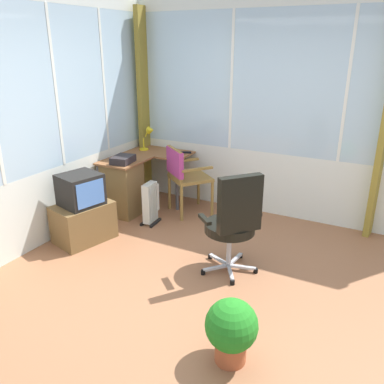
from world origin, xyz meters
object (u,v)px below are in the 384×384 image
Objects in this scene: office_chair at (234,219)px; desk_lamp at (149,135)px; tv_on_stand at (83,211)px; space_heater at (151,203)px; desk at (125,185)px; potted_plant at (231,329)px; paper_tray at (123,159)px; tv_remote at (186,152)px; wooden_armchair at (182,171)px.

desk_lamp is at bearing 53.09° from office_chair.
space_heater is at bearing -28.79° from tv_on_stand.
desk reaches higher than potted_plant.
tv_on_stand reaches higher than space_heater.
paper_tray is (-0.09, -0.06, 0.38)m from desk.
desk is at bearing 117.34° from tv_remote.
paper_tray is (-0.80, 0.48, 0.03)m from tv_remote.
tv_remote is at bearing 34.58° from potted_plant.
paper_tray is (-0.76, -0.09, -0.17)m from desk_lamp.
desk_lamp reaches higher than space_heater.
desk is at bearing -177.13° from desk_lamp.
paper_tray is 0.55× the size of space_heater.
desk_lamp is at bearing 2.87° from desk.
tv_remote is 0.28× the size of space_heater.
potted_plant is (-2.53, -2.35, -0.67)m from desk_lamp.
wooden_armchair is at bearing -56.80° from paper_tray.
tv_remote is at bearing 42.08° from office_chair.
desk_lamp is at bearing 3.46° from tv_on_stand.
tv_remote reaches higher than potted_plant.
wooden_armchair is 0.59m from space_heater.
desk is 7.72× the size of tv_remote.
space_heater is at bearing -93.58° from paper_tray.
office_chair is at bearing -112.07° from desk.
wooden_armchair is (0.42, -0.64, -0.18)m from paper_tray.
space_heater is at bearing -146.62° from desk_lamp.
paper_tray reaches higher than desk.
desk_lamp is 0.36× the size of wooden_armchair.
office_chair is (-0.76, -1.87, 0.20)m from desk.
wooden_armchair reaches higher than tv_remote.
tv_remote is 0.94m from paper_tray.
paper_tray reaches higher than tv_on_stand.
tv_remote reaches higher than space_heater.
potted_plant is (-1.10, -0.44, -0.32)m from office_chair.
tv_on_stand is at bearing -176.54° from desk_lamp.
tv_on_stand is at bearing 93.99° from office_chair.
office_chair reaches higher than space_heater.
office_chair is (-0.67, -1.81, -0.18)m from paper_tray.
desk is at bearing 34.05° from paper_tray.
desk_lamp is at bearing 33.38° from space_heater.
desk is 1.09× the size of office_chair.
paper_tray is at bearing 86.42° from space_heater.
space_heater is (-0.44, 0.21, -0.32)m from wooden_armchair.
potted_plant is at bearing -158.11° from office_chair.
desk is 3.46× the size of desk_lamp.
paper_tray reaches higher than potted_plant.
desk_lamp is at bearing 6.95° from paper_tray.
wooden_armchair reaches higher than space_heater.
desk is 0.40m from paper_tray.
paper_tray is 0.66m from space_heater.
tv_remote is 1.72m from tv_on_stand.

